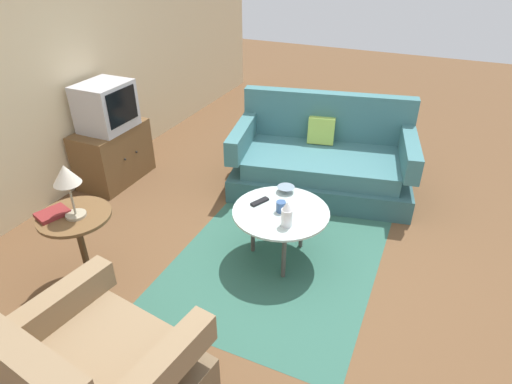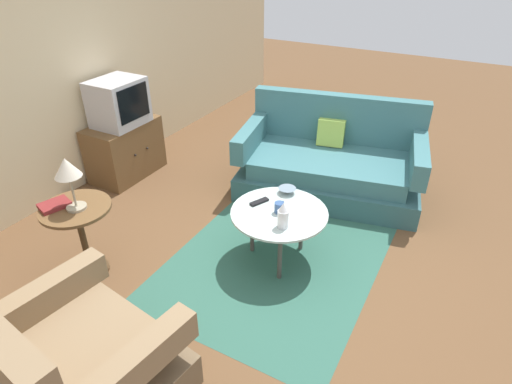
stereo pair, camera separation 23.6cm
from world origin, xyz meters
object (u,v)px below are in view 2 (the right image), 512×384
table_lamp (67,171)px  side_table (80,226)px  couch (330,164)px  tv_stand (125,150)px  vase (283,216)px  coffee_table (279,216)px  mug (279,207)px  book (55,205)px  tv_remote_dark (259,202)px  armchair (76,366)px  bowl (287,191)px  television (118,102)px

table_lamp → side_table: bearing=78.8°
couch → tv_stand: couch is taller
table_lamp → couch: bearing=-29.1°
vase → coffee_table: bearing=33.3°
mug → vase: bearing=-146.7°
coffee_table → tv_stand: tv_stand is taller
table_lamp → tv_stand: bearing=32.9°
couch → tv_stand: 2.27m
book → tv_stand: bearing=45.3°
tv_remote_dark → book: book is taller
coffee_table → table_lamp: bearing=125.2°
armchair → book: bearing=150.4°
couch → tv_stand: bearing=8.7°
mug → side_table: bearing=124.2°
armchair → bowl: (2.00, -0.37, 0.19)m
table_lamp → mug: bearing=-55.0°
mug → television: bearing=76.0°
bowl → tv_stand: bearing=83.5°
television → bowl: television is taller
side_table → tv_stand: bearing=32.2°
vase → tv_stand: bearing=72.9°
armchair → coffee_table: armchair is taller
bowl → book: (-1.24, 1.35, 0.14)m
side_table → table_lamp: size_ratio=1.51×
side_table → tv_remote_dark: (0.92, -1.08, 0.03)m
tv_remote_dark → coffee_table: bearing=-75.8°
tv_stand → book: bearing=-153.0°
couch → side_table: size_ratio=3.17×
side_table → tv_stand: 1.67m
coffee_table → table_lamp: size_ratio=1.89×
book → couch: bearing=-13.2°
television → table_lamp: bearing=-147.7°
table_lamp → mug: table_lamp is taller
couch → tv_remote_dark: bearing=71.0°
couch → tv_stand: (-0.78, 2.13, 0.01)m
armchair → mug: 1.78m
armchair → coffee_table: bearing=84.3°
television → mug: size_ratio=4.22×
mug → tv_remote_dark: 0.21m
armchair → tv_remote_dark: 1.78m
coffee_table → tv_remote_dark: (0.04, 0.20, 0.05)m
coffee_table → book: bearing=123.8°
side_table → television: 1.70m
mug → tv_remote_dark: (0.05, 0.21, -0.04)m
side_table → bowl: (1.17, -1.21, 0.05)m
armchair → table_lamp: bearing=143.1°
table_lamp → book: size_ratio=1.65×
couch → coffee_table: size_ratio=2.54×
armchair → book: 1.29m
couch → vase: (-1.48, -0.15, 0.28)m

